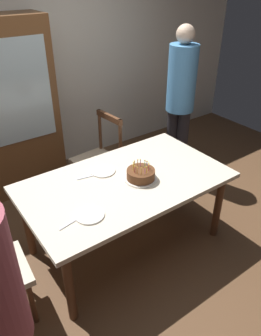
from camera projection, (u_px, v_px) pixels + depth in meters
The scene contains 11 objects.
ground at pixel (126, 242), 3.14m from camera, with size 6.40×6.40×0.00m, color brown.
back_wall at pixel (33, 67), 3.73m from camera, with size 6.40×0.10×2.60m, color silver.
dining_table at pixel (126, 187), 2.80m from camera, with size 1.75×1.01×0.73m.
birthday_cake at pixel (141, 175), 2.74m from camera, with size 0.28×0.28×0.16m.
plate_near_celebrant at pixel (90, 215), 2.35m from camera, with size 0.22×0.22×0.01m, color white.
plate_far_side at pixel (103, 171), 2.86m from camera, with size 0.22×0.22×0.01m, color white.
fork_near_celebrant at pixel (70, 224), 2.28m from camera, with size 0.18×0.02×0.01m, color silver.
fork_far_side at pixel (87, 177), 2.79m from camera, with size 0.18×0.02×0.01m, color silver.
chair_spindle_back at pixel (99, 160), 3.57m from camera, with size 0.48×0.48×0.95m.
person_guest at pixel (180, 96), 3.67m from camera, with size 0.32×0.32×1.79m.
china_cabinet at pixel (4, 112), 3.46m from camera, with size 1.10×0.45×1.90m.
Camera 1 is at (-1.31, -1.88, 2.25)m, focal length 34.65 mm.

